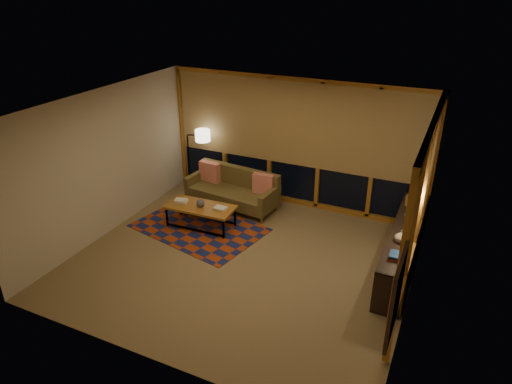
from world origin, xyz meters
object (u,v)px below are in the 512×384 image
at_px(coffee_table, 201,216).
at_px(bookshelf, 402,247).
at_px(sofa, 232,190).
at_px(floor_lamp, 189,161).

height_order(coffee_table, bookshelf, bookshelf).
xyz_separation_m(sofa, coffee_table, (-0.15, -1.01, -0.17)).
distance_m(floor_lamp, bookshelf, 4.90).
bearing_deg(sofa, floor_lamp, 173.37).
distance_m(sofa, bookshelf, 3.66).
xyz_separation_m(floor_lamp, bookshelf, (4.78, -1.00, -0.38)).
bearing_deg(floor_lamp, coffee_table, -68.14).
bearing_deg(sofa, bookshelf, -5.51).
height_order(sofa, floor_lamp, floor_lamp).
bearing_deg(bookshelf, floor_lamp, 168.19).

